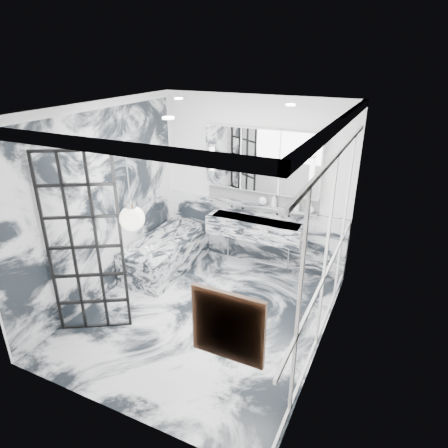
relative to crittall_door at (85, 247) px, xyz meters
The scene contains 25 objects.
floor 1.86m from the crittall_door, 35.33° to the left, with size 3.60×3.60×0.00m, color silver.
ceiling 2.15m from the crittall_door, 35.33° to the left, with size 3.60×3.60×0.00m, color white.
wall_back 2.88m from the crittall_door, 66.11° to the left, with size 3.60×3.60×0.00m, color white.
wall_front 1.53m from the crittall_door, 40.02° to the right, with size 3.60×3.60×0.00m, color white.
wall_left 0.96m from the crittall_door, 117.97° to the left, with size 3.60×3.60×0.00m, color white.
wall_right 2.89m from the crittall_door, 16.61° to the left, with size 3.60×3.60×0.00m, color white.
marble_clad_back 2.92m from the crittall_door, 65.90° to the left, with size 3.18×0.05×1.05m, color silver.
marble_clad_left 0.94m from the crittall_door, 117.15° to the left, with size 0.02×3.56×2.68m, color silver.
panel_molding 2.87m from the crittall_door, 16.72° to the left, with size 0.03×3.40×2.30m, color white.
soap_bottle_a 2.97m from the crittall_door, 58.42° to the left, with size 0.09×0.09×0.23m, color #8C5919.
soap_bottle_b 3.19m from the crittall_door, 52.62° to the left, with size 0.07×0.07×0.16m, color #4C4C51.
soap_bottle_c 3.32m from the crittall_door, 49.77° to the left, with size 0.13×0.13×0.16m, color silver.
face_pot 2.88m from the crittall_door, 61.60° to the left, with size 0.14×0.14×0.14m, color white.
amber_bottle 2.98m from the crittall_door, 58.33° to the left, with size 0.04×0.04×0.10m, color #8C5919.
flower_vase 1.18m from the crittall_door, 79.07° to the left, with size 0.08×0.08×0.12m, color silver.
crittall_door is the anchor object (origin of this frame).
artwork 2.56m from the crittall_door, 21.61° to the right, with size 0.50×0.05×0.50m, color #B84712.
pendant_light 1.36m from the crittall_door, 19.53° to the right, with size 0.24×0.24×0.24m, color white.
trough_sink 2.76m from the crittall_door, 61.11° to the left, with size 1.60×0.45×0.30m, color silver.
ledge 2.87m from the crittall_door, 62.71° to the left, with size 1.90×0.14×0.04m, color silver.
subway_tile 2.92m from the crittall_door, 63.27° to the left, with size 1.90×0.03×0.23m, color white.
mirror_cabinet 2.94m from the crittall_door, 62.76° to the left, with size 1.90×0.16×1.00m, color white.
sconce_left 2.57m from the crittall_door, 78.65° to the left, with size 0.07×0.07×0.40m, color white.
sconce_right 3.30m from the crittall_door, 49.01° to the left, with size 0.07×0.07×0.40m, color white.
bathtub 1.95m from the crittall_door, 90.42° to the left, with size 0.75×1.65×0.55m, color silver.
Camera 1 is at (2.24, -4.01, 3.40)m, focal length 32.00 mm.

